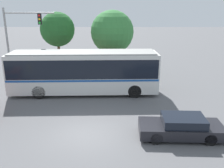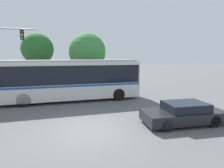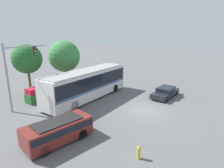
{
  "view_description": "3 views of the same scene",
  "coord_description": "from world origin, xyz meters",
  "px_view_note": "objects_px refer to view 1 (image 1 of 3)",
  "views": [
    {
      "loc": [
        1.36,
        -11.84,
        6.59
      ],
      "look_at": [
        1.38,
        5.31,
        1.15
      ],
      "focal_mm": 39.74,
      "sensor_mm": 36.0,
      "label": 1
    },
    {
      "loc": [
        -0.98,
        -8.3,
        3.55
      ],
      "look_at": [
        1.95,
        3.41,
        1.72
      ],
      "focal_mm": 28.94,
      "sensor_mm": 36.0,
      "label": 2
    },
    {
      "loc": [
        -15.73,
        -7.76,
        7.44
      ],
      "look_at": [
        -0.49,
        3.42,
        2.18
      ],
      "focal_mm": 30.68,
      "sensor_mm": 36.0,
      "label": 3
    }
  ],
  "objects_px": {
    "city_bus": "(84,70)",
    "traffic_light_pole": "(17,35)",
    "street_tree_left": "(57,29)",
    "street_tree_centre": "(112,32)",
    "sedan_foreground": "(181,127)"
  },
  "relations": [
    {
      "from": "traffic_light_pole",
      "to": "city_bus",
      "type": "bearing_deg",
      "value": -28.27
    },
    {
      "from": "street_tree_centre",
      "to": "city_bus",
      "type": "bearing_deg",
      "value": -109.29
    },
    {
      "from": "traffic_light_pole",
      "to": "street_tree_centre",
      "type": "xyz_separation_m",
      "value": [
        8.21,
        2.98,
        -0.04
      ]
    },
    {
      "from": "traffic_light_pole",
      "to": "street_tree_left",
      "type": "distance_m",
      "value": 4.14
    },
    {
      "from": "sedan_foreground",
      "to": "street_tree_left",
      "type": "bearing_deg",
      "value": -53.37
    },
    {
      "from": "city_bus",
      "to": "sedan_foreground",
      "type": "height_order",
      "value": "city_bus"
    },
    {
      "from": "sedan_foreground",
      "to": "street_tree_centre",
      "type": "distance_m",
      "value": 14.03
    },
    {
      "from": "sedan_foreground",
      "to": "street_tree_centre",
      "type": "height_order",
      "value": "street_tree_centre"
    },
    {
      "from": "street_tree_centre",
      "to": "sedan_foreground",
      "type": "bearing_deg",
      "value": -74.7
    },
    {
      "from": "street_tree_left",
      "to": "sedan_foreground",
      "type": "bearing_deg",
      "value": -55.7
    },
    {
      "from": "traffic_light_pole",
      "to": "street_tree_left",
      "type": "bearing_deg",
      "value": 46.33
    },
    {
      "from": "sedan_foreground",
      "to": "city_bus",
      "type": "bearing_deg",
      "value": -47.66
    },
    {
      "from": "street_tree_left",
      "to": "street_tree_centre",
      "type": "relative_size",
      "value": 0.97
    },
    {
      "from": "street_tree_left",
      "to": "street_tree_centre",
      "type": "xyz_separation_m",
      "value": [
        5.35,
        -0.01,
        -0.25
      ]
    },
    {
      "from": "city_bus",
      "to": "traffic_light_pole",
      "type": "distance_m",
      "value": 7.22
    }
  ]
}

